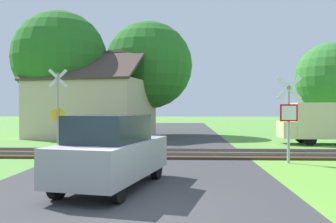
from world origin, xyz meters
TOP-DOWN VIEW (x-y plane):
  - ground_plane at (0.00, 0.00)m, footprint 160.00×160.00m
  - road_asphalt at (0.00, 2.00)m, footprint 7.46×80.00m
  - rail_track at (0.00, 8.03)m, footprint 60.00×2.60m
  - stop_sign_near at (4.88, 5.99)m, footprint 0.88×0.17m
  - crossing_sign_far at (-4.67, 9.84)m, footprint 0.87×0.19m
  - house at (-4.94, 17.69)m, footprint 8.56×7.83m
  - tree_far at (12.90, 23.01)m, footprint 5.63×5.63m
  - tree_center at (-1.38, 19.85)m, footprint 6.33×6.33m
  - tree_left at (-7.25, 17.76)m, footprint 6.38×6.38m
  - mail_truck at (9.01, 13.15)m, footprint 4.94×2.00m
  - parked_car at (-0.53, 1.67)m, footprint 2.45×4.26m

SIDE VIEW (x-z plane):
  - ground_plane at x=0.00m, z-range 0.00..0.00m
  - road_asphalt at x=0.00m, z-range 0.00..0.01m
  - rail_track at x=0.00m, z-range -0.05..0.17m
  - parked_car at x=-0.53m, z-range 0.00..1.78m
  - mail_truck at x=9.01m, z-range 0.12..2.36m
  - stop_sign_near at x=4.88m, z-range 0.19..3.27m
  - crossing_sign_far at x=-4.67m, z-range 0.15..3.93m
  - house at x=-4.94m, z-range -0.84..4.94m
  - tree_far at x=12.90m, z-range 0.76..7.93m
  - tree_center at x=-1.38m, z-range 0.95..9.19m
  - tree_left at x=-7.25m, z-range 1.07..9.59m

